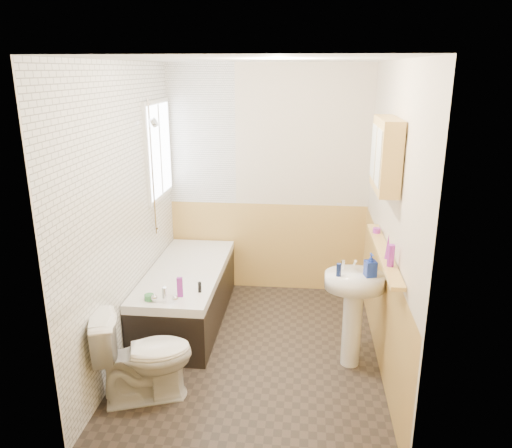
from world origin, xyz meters
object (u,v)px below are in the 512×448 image
(sink, at_px, (353,300))
(toilet, at_px, (144,356))
(pine_shelf, at_px, (384,252))
(bathtub, at_px, (187,293))
(medicine_cabinet, at_px, (386,155))

(sink, bearing_deg, toilet, -171.31)
(sink, distance_m, pine_shelf, 0.51)
(bathtub, distance_m, sink, 1.72)
(bathtub, relative_size, medicine_cabinet, 2.80)
(bathtub, height_order, medicine_cabinet, medicine_cabinet)
(toilet, distance_m, pine_shelf, 2.01)
(sink, bearing_deg, pine_shelf, -34.23)
(toilet, bearing_deg, pine_shelf, -92.26)
(bathtub, relative_size, toilet, 2.32)
(toilet, xyz_separation_m, medicine_cabinet, (1.77, 0.63, 1.45))
(bathtub, height_order, toilet, toilet)
(toilet, relative_size, sink, 0.78)
(bathtub, distance_m, medicine_cabinet, 2.40)
(sink, relative_size, pine_shelf, 0.68)
(bathtub, distance_m, toilet, 1.26)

